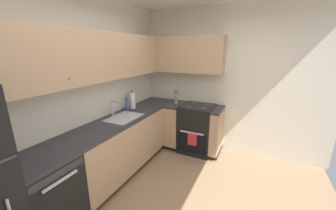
# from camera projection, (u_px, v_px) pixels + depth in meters

# --- Properties ---
(wall_back) EXTENTS (3.99, 0.05, 2.69)m
(wall_back) POSITION_uv_depth(u_px,v_px,m) (76.00, 95.00, 2.65)
(wall_back) COLOR silver
(wall_back) RESTS_ON ground_plane
(wall_right) EXTENTS (0.05, 3.44, 2.69)m
(wall_right) POSITION_uv_depth(u_px,v_px,m) (229.00, 82.00, 3.65)
(wall_right) COLOR silver
(wall_right) RESTS_ON ground_plane
(dishwasher) EXTENTS (0.60, 0.63, 0.87)m
(dishwasher) POSITION_uv_depth(u_px,v_px,m) (45.00, 198.00, 2.06)
(dishwasher) COLOR black
(dishwasher) RESTS_ON ground_plane
(lower_cabinets_back) EXTENTS (1.85, 0.62, 0.87)m
(lower_cabinets_back) POSITION_uv_depth(u_px,v_px,m) (120.00, 147.00, 3.12)
(lower_cabinets_back) COLOR tan
(lower_cabinets_back) RESTS_ON ground_plane
(countertop_back) EXTENTS (3.05, 0.60, 0.03)m
(countertop_back) POSITION_uv_depth(u_px,v_px,m) (118.00, 121.00, 3.00)
(countertop_back) COLOR #2D2D33
(countertop_back) RESTS_ON lower_cabinets_back
(lower_cabinets_right) EXTENTS (0.62, 1.05, 0.87)m
(lower_cabinets_right) POSITION_uv_depth(u_px,v_px,m) (189.00, 128.00, 3.88)
(lower_cabinets_right) COLOR tan
(lower_cabinets_right) RESTS_ON ground_plane
(countertop_right) EXTENTS (0.60, 1.05, 0.03)m
(countertop_right) POSITION_uv_depth(u_px,v_px,m) (190.00, 106.00, 3.76)
(countertop_right) COLOR #2D2D33
(countertop_right) RESTS_ON lower_cabinets_right
(oven_range) EXTENTS (0.68, 0.62, 1.06)m
(oven_range) POSITION_uv_depth(u_px,v_px,m) (197.00, 128.00, 3.82)
(oven_range) COLOR black
(oven_range) RESTS_ON ground_plane
(upper_cabinets_back) EXTENTS (2.73, 0.34, 0.66)m
(upper_cabinets_back) POSITION_uv_depth(u_px,v_px,m) (97.00, 57.00, 2.66)
(upper_cabinets_back) COLOR tan
(upper_cabinets_right) EXTENTS (0.32, 1.58, 0.66)m
(upper_cabinets_right) POSITION_uv_depth(u_px,v_px,m) (182.00, 55.00, 3.72)
(upper_cabinets_right) COLOR tan
(sink) EXTENTS (0.57, 0.40, 0.10)m
(sink) POSITION_uv_depth(u_px,v_px,m) (124.00, 120.00, 3.09)
(sink) COLOR #B7B7BC
(sink) RESTS_ON countertop_back
(faucet) EXTENTS (0.07, 0.16, 0.26)m
(faucet) POSITION_uv_depth(u_px,v_px,m) (113.00, 107.00, 3.13)
(faucet) COLOR silver
(faucet) RESTS_ON countertop_back
(soap_bottle) EXTENTS (0.05, 0.05, 0.21)m
(soap_bottle) POSITION_uv_depth(u_px,v_px,m) (127.00, 105.00, 3.46)
(soap_bottle) COLOR #3F72BF
(soap_bottle) RESTS_ON countertop_back
(paper_towel_roll) EXTENTS (0.11, 0.11, 0.35)m
(paper_towel_roll) POSITION_uv_depth(u_px,v_px,m) (132.00, 100.00, 3.55)
(paper_towel_roll) COLOR white
(paper_towel_roll) RESTS_ON countertop_back
(oil_bottle) EXTENTS (0.07, 0.07, 0.27)m
(oil_bottle) POSITION_uv_depth(u_px,v_px,m) (176.00, 97.00, 3.84)
(oil_bottle) COLOR #729E66
(oil_bottle) RESTS_ON countertop_right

